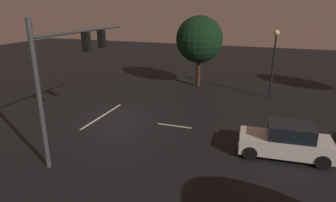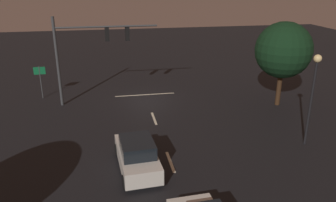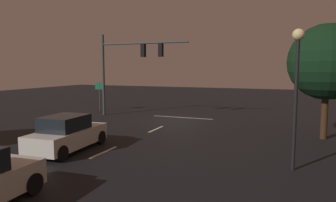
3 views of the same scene
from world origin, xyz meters
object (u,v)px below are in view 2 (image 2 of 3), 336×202
(traffic_signal_assembly, at_px, (89,45))
(route_sign, at_px, (40,75))
(car_approaching, at_px, (137,155))
(tree_left_near, at_px, (283,50))
(street_lamp_left_kerb, at_px, (314,84))

(traffic_signal_assembly, distance_m, route_sign, 5.26)
(traffic_signal_assembly, xyz_separation_m, car_approaching, (-2.38, 10.31, -3.77))
(car_approaching, distance_m, tree_left_near, 14.13)
(traffic_signal_assembly, relative_size, street_lamp_left_kerb, 1.41)
(car_approaching, bearing_deg, tree_left_near, -147.77)
(street_lamp_left_kerb, distance_m, tree_left_near, 6.58)
(car_approaching, bearing_deg, street_lamp_left_kerb, -174.66)
(route_sign, distance_m, tree_left_near, 18.89)
(car_approaching, relative_size, tree_left_near, 0.70)
(car_approaching, distance_m, route_sign, 13.89)
(traffic_signal_assembly, distance_m, car_approaching, 11.23)
(traffic_signal_assembly, distance_m, street_lamp_left_kerb, 15.56)
(traffic_signal_assembly, height_order, street_lamp_left_kerb, traffic_signal_assembly)
(car_approaching, relative_size, street_lamp_left_kerb, 0.83)
(street_lamp_left_kerb, height_order, route_sign, street_lamp_left_kerb)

